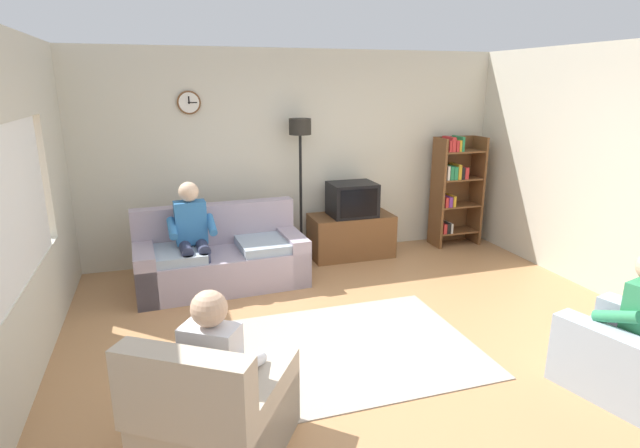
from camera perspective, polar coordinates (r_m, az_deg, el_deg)
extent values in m
plane|color=#B27F51|center=(4.78, 6.30, -12.88)|extent=(12.00, 12.00, 0.00)
cube|color=beige|center=(6.77, -2.50, 7.83)|extent=(6.20, 0.12, 2.70)
cylinder|color=brown|center=(6.41, -14.65, 13.18)|extent=(0.28, 0.03, 0.28)
cylinder|color=white|center=(6.40, -14.64, 13.18)|extent=(0.24, 0.01, 0.24)
cube|color=black|center=(6.39, -14.66, 13.45)|extent=(0.02, 0.01, 0.09)
cube|color=black|center=(6.39, -14.27, 13.20)|extent=(0.11, 0.01, 0.01)
cube|color=beige|center=(4.40, -30.98, -12.01)|extent=(0.12, 5.80, 0.80)
cube|color=beige|center=(6.09, -28.07, 5.57)|extent=(0.12, 1.10, 1.20)
cube|color=white|center=(4.35, -31.59, 1.68)|extent=(0.04, 2.00, 1.30)
cube|color=white|center=(4.36, -31.97, 1.64)|extent=(0.03, 1.90, 1.20)
cube|color=beige|center=(6.06, 32.43, 4.44)|extent=(0.12, 5.80, 2.70)
cube|color=#A899A8|center=(5.93, -11.02, -5.00)|extent=(1.94, 0.94, 0.42)
cube|color=#A899A8|center=(6.13, -11.82, 0.07)|extent=(1.91, 0.30, 0.48)
cube|color=#A899A8|center=(6.08, -3.24, -3.49)|extent=(0.26, 0.85, 0.56)
cube|color=#A899A8|center=(5.85, -19.22, -5.20)|extent=(0.26, 0.85, 0.56)
cube|color=#9EADBC|center=(5.89, -6.28, -2.26)|extent=(0.63, 0.71, 0.10)
cube|color=#9EADBC|center=(5.75, -15.99, -3.27)|extent=(0.63, 0.71, 0.10)
cube|color=brown|center=(6.81, 3.54, -1.31)|extent=(1.10, 0.56, 0.58)
cube|color=black|center=(7.04, 2.78, -0.49)|extent=(1.10, 0.04, 0.03)
cube|color=black|center=(6.66, 3.67, 2.82)|extent=(0.60, 0.48, 0.44)
cube|color=black|center=(6.44, 4.46, 2.35)|extent=(0.50, 0.01, 0.36)
cube|color=brown|center=(7.30, 13.17, 3.42)|extent=(0.04, 0.36, 1.55)
cube|color=brown|center=(7.64, 17.32, 3.66)|extent=(0.04, 0.36, 1.55)
cube|color=brown|center=(7.60, 14.61, 3.81)|extent=(0.64, 0.02, 1.55)
cube|color=brown|center=(7.60, 14.98, -0.74)|extent=(0.60, 0.34, 0.02)
cube|color=red|center=(7.44, 13.51, -0.34)|extent=(0.05, 0.28, 0.14)
cube|color=black|center=(7.47, 13.91, -0.27)|extent=(0.06, 0.28, 0.15)
cube|color=silver|center=(7.49, 14.22, -0.26)|extent=(0.03, 0.28, 0.14)
cube|color=brown|center=(7.51, 15.19, 2.10)|extent=(0.60, 0.34, 0.02)
cube|color=red|center=(7.34, 13.69, 2.57)|extent=(0.05, 0.28, 0.14)
cube|color=#72338C|center=(7.37, 14.10, 2.60)|extent=(0.05, 0.28, 0.14)
cube|color=gold|center=(7.40, 14.49, 2.67)|extent=(0.04, 0.28, 0.15)
cube|color=brown|center=(7.43, 15.40, 5.00)|extent=(0.60, 0.34, 0.02)
cube|color=silver|center=(7.26, 13.86, 5.75)|extent=(0.04, 0.28, 0.20)
cube|color=#267F4C|center=(7.29, 14.23, 5.74)|extent=(0.05, 0.28, 0.19)
cube|color=#267F4C|center=(7.32, 14.64, 5.72)|extent=(0.06, 0.28, 0.18)
cube|color=gold|center=(7.35, 15.05, 5.83)|extent=(0.05, 0.28, 0.21)
cube|color=black|center=(7.38, 15.38, 5.70)|extent=(0.04, 0.28, 0.17)
cube|color=red|center=(7.41, 15.78, 5.69)|extent=(0.06, 0.28, 0.16)
cube|color=brown|center=(7.37, 15.62, 7.96)|extent=(0.60, 0.34, 0.02)
cube|color=red|center=(7.21, 14.05, 8.64)|extent=(0.03, 0.28, 0.16)
cube|color=red|center=(7.23, 14.42, 8.79)|extent=(0.06, 0.28, 0.20)
cube|color=red|center=(7.27, 14.82, 8.61)|extent=(0.04, 0.28, 0.15)
cube|color=gold|center=(7.29, 15.11, 8.63)|extent=(0.03, 0.28, 0.15)
cube|color=#267F4C|center=(7.31, 15.39, 8.81)|extent=(0.04, 0.28, 0.20)
cylinder|color=black|center=(6.79, -2.12, -3.78)|extent=(0.28, 0.28, 0.03)
cylinder|color=black|center=(6.55, -2.19, 3.12)|extent=(0.04, 0.04, 1.70)
cylinder|color=black|center=(6.42, -2.28, 10.98)|extent=(0.28, 0.28, 0.20)
cube|color=#BCAD99|center=(3.49, -11.31, -21.21)|extent=(1.13, 1.14, 0.40)
cube|color=#BCAD99|center=(2.97, -15.16, -18.17)|extent=(0.77, 0.59, 0.50)
cube|color=#BCAD99|center=(3.59, -15.76, -18.85)|extent=(0.61, 0.78, 0.56)
cube|color=#BCAD99|center=(3.35, -6.32, -21.03)|extent=(0.61, 0.78, 0.56)
cube|color=#9EADBC|center=(4.64, 31.58, -13.46)|extent=(0.99, 1.01, 0.40)
cube|color=#9EADBC|center=(4.37, 29.66, -13.80)|extent=(0.39, 0.82, 0.56)
cube|color=#AD9E8E|center=(4.61, 3.32, -13.90)|extent=(2.20, 1.70, 0.01)
cube|color=#3372B2|center=(5.78, -14.46, 0.18)|extent=(0.35, 0.22, 0.48)
sphere|color=beige|center=(5.69, -14.69, 3.55)|extent=(0.22, 0.22, 0.22)
cylinder|color=#2D334C|center=(5.68, -13.17, -2.55)|extent=(0.15, 0.39, 0.13)
cylinder|color=#2D334C|center=(5.66, -14.98, -2.73)|extent=(0.15, 0.39, 0.13)
cylinder|color=#2D334C|center=(5.59, -12.73, -5.85)|extent=(0.12, 0.12, 0.52)
cylinder|color=#2D334C|center=(5.58, -14.56, -6.05)|extent=(0.12, 0.12, 0.52)
cylinder|color=#3372B2|center=(5.72, -12.24, -0.06)|extent=(0.11, 0.34, 0.20)
cylinder|color=#3372B2|center=(5.68, -16.43, -0.47)|extent=(0.11, 0.34, 0.20)
cube|color=silver|center=(3.20, -12.18, -15.10)|extent=(0.39, 0.35, 0.48)
sphere|color=#D8AD8C|center=(3.05, -12.48, -9.34)|extent=(0.22, 0.22, 0.22)
cylinder|color=#4C4742|center=(3.50, -11.82, -16.72)|extent=(0.32, 0.39, 0.13)
cylinder|color=#4C4742|center=(3.43, -9.02, -17.31)|extent=(0.32, 0.39, 0.13)
cylinder|color=#4C4742|center=(3.76, -10.24, -18.11)|extent=(0.15, 0.15, 0.40)
cylinder|color=#4C4742|center=(3.70, -7.59, -18.66)|extent=(0.15, 0.15, 0.40)
cylinder|color=silver|center=(3.38, -14.61, -13.90)|extent=(0.26, 0.33, 0.20)
cylinder|color=silver|center=(3.21, -7.86, -15.23)|extent=(0.26, 0.33, 0.20)
cylinder|color=black|center=(4.52, 29.87, -10.82)|extent=(0.22, 0.40, 0.13)
cylinder|color=black|center=(4.67, 30.95, -10.15)|extent=(0.22, 0.40, 0.13)
cylinder|color=black|center=(4.69, 27.44, -12.52)|extent=(0.13, 0.13, 0.40)
cylinder|color=black|center=(4.84, 28.56, -11.82)|extent=(0.13, 0.13, 0.40)
cylinder|color=#338C59|center=(4.30, 30.55, -9.04)|extent=(0.17, 0.34, 0.20)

